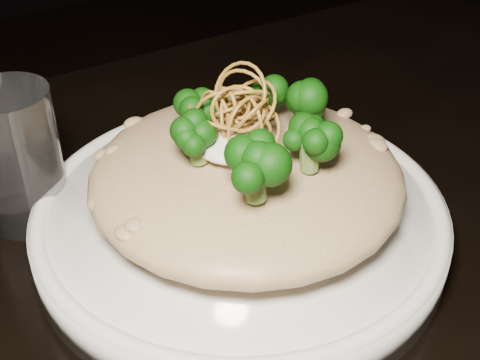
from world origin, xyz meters
The scene contains 6 objects.
plate centered at (0.03, 0.06, 0.77)m, with size 0.31×0.31×0.03m, color white.
risotto centered at (0.03, 0.06, 0.81)m, with size 0.23×0.23×0.05m, color brown.
broccoli centered at (0.03, 0.06, 0.86)m, with size 0.13×0.13×0.05m, color black, non-canonical shape.
cheese centered at (0.02, 0.06, 0.84)m, with size 0.06×0.06×0.02m, color white.
shallots centered at (0.03, 0.07, 0.87)m, with size 0.05×0.05×0.03m, color brown, non-canonical shape.
drinking_glass centered at (-0.10, 0.17, 0.81)m, with size 0.06×0.06×0.11m, color silver.
Camera 1 is at (-0.18, -0.27, 1.09)m, focal length 50.00 mm.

